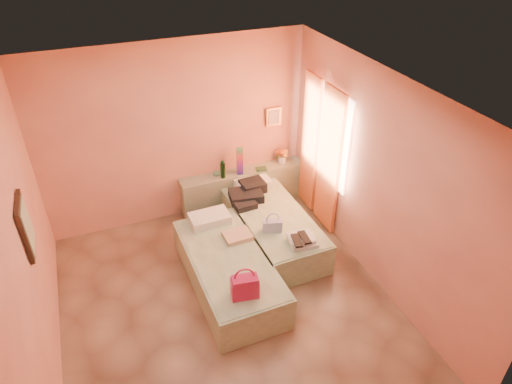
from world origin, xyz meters
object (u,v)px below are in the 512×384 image
flower_vase (282,155)px  magenta_handbag (245,286)px  blue_handbag (272,226)px  water_bottle (223,170)px  towel_stack (303,240)px  bed_right (272,227)px  headboard_ledge (243,188)px  bed_left (229,271)px  green_book (261,169)px

flower_vase → magenta_handbag: flower_vase is taller
blue_handbag → magenta_handbag: bearing=-112.2°
water_bottle → towel_stack: (0.53, -1.74, -0.24)m
flower_vase → water_bottle: bearing=-175.1°
bed_right → magenta_handbag: 1.69m
headboard_ledge → water_bottle: water_bottle is taller
bed_left → blue_handbag: (0.74, 0.28, 0.33)m
flower_vase → magenta_handbag: (-1.57, -2.42, -0.15)m
blue_handbag → towel_stack: 0.48m
bed_right → flower_vase: flower_vase is taller
bed_right → blue_handbag: 0.52m
headboard_ledge → towel_stack: bearing=-84.4°
bed_right → towel_stack: 0.82m
bed_left → water_bottle: bearing=72.3°
bed_left → blue_handbag: blue_handbag is taller
towel_stack → bed_left: bearing=173.9°
towel_stack → blue_handbag: bearing=124.6°
water_bottle → towel_stack: size_ratio=0.80×
headboard_ledge → towel_stack: (0.18, -1.81, 0.23)m
magenta_handbag → blue_handbag: size_ratio=1.21×
bed_left → flower_vase: size_ratio=6.81×
bed_right → green_book: 1.08m
bed_left → towel_stack: (1.01, -0.11, 0.30)m
green_book → magenta_handbag: size_ratio=0.54×
bed_left → blue_handbag: bearing=19.7°
bed_left → magenta_handbag: (-0.04, -0.70, 0.40)m
flower_vase → towel_stack: flower_vase is taller
bed_left → magenta_handbag: bearing=-94.3°
magenta_handbag → bed_right: bearing=64.8°
headboard_ledge → green_book: bearing=-14.1°
green_book → water_bottle: bearing=-170.5°
water_bottle → blue_handbag: bearing=-79.1°
bed_left → flower_vase: flower_vase is taller
green_book → bed_left: bearing=-114.9°
towel_stack → bed_right: bearing=98.3°
headboard_ledge → magenta_handbag: 2.58m
water_bottle → magenta_handbag: size_ratio=0.89×
headboard_ledge → bed_left: bearing=-116.2°
bed_left → bed_right: size_ratio=1.00×
bed_left → water_bottle: (0.48, 1.63, 0.54)m
bed_left → magenta_handbag: size_ratio=6.36×
headboard_ledge → flower_vase: bearing=1.7°
green_book → towel_stack: size_ratio=0.48×
headboard_ledge → flower_vase: size_ratio=6.99×
blue_handbag → towel_stack: bearing=-39.4°
blue_handbag → water_bottle: bearing=116.9°
bed_right → blue_handbag: (-0.16, -0.37, 0.33)m
headboard_ledge → water_bottle: bearing=-168.9°
flower_vase → blue_handbag: flower_vase is taller
headboard_ledge → towel_stack: 1.83m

